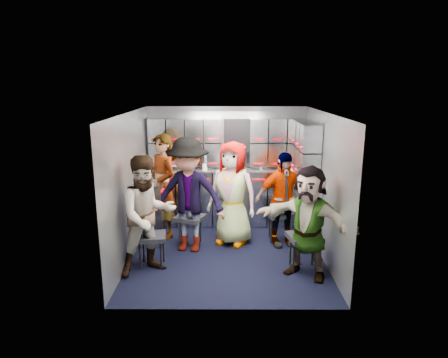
{
  "coord_description": "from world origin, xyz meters",
  "views": [
    {
      "loc": [
        -0.02,
        -5.56,
        2.53
      ],
      "look_at": [
        -0.04,
        0.35,
        1.08
      ],
      "focal_mm": 32.0,
      "sensor_mm": 36.0,
      "label": 1
    }
  ],
  "objects_px": {
    "jump_seat_near_left": "(151,238)",
    "jump_seat_mid_left": "(190,219)",
    "jump_seat_near_right": "(304,239)",
    "attendant_arc_b": "(188,195)",
    "attendant_arc_e": "(308,222)",
    "jump_seat_mid_right": "(280,215)",
    "attendant_arc_c": "(233,193)",
    "jump_seat_center": "(232,214)",
    "attendant_standing": "(163,186)",
    "attendant_arc_a": "(148,215)",
    "attendant_arc_d": "(282,199)"
  },
  "relations": [
    {
      "from": "jump_seat_mid_left",
      "to": "jump_seat_center",
      "type": "height_order",
      "value": "jump_seat_mid_left"
    },
    {
      "from": "jump_seat_center",
      "to": "attendant_arc_a",
      "type": "distance_m",
      "value": 1.7
    },
    {
      "from": "jump_seat_near_left",
      "to": "jump_seat_mid_left",
      "type": "bearing_deg",
      "value": 57.3
    },
    {
      "from": "attendant_arc_b",
      "to": "attendant_arc_c",
      "type": "bearing_deg",
      "value": 34.04
    },
    {
      "from": "attendant_arc_b",
      "to": "attendant_arc_a",
      "type": "bearing_deg",
      "value": -111.55
    },
    {
      "from": "attendant_arc_e",
      "to": "attendant_standing",
      "type": "bearing_deg",
      "value": 178.62
    },
    {
      "from": "jump_seat_near_left",
      "to": "jump_seat_mid_left",
      "type": "relative_size",
      "value": 0.88
    },
    {
      "from": "jump_seat_near_left",
      "to": "jump_seat_mid_right",
      "type": "distance_m",
      "value": 2.13
    },
    {
      "from": "jump_seat_mid_left",
      "to": "jump_seat_mid_right",
      "type": "distance_m",
      "value": 1.46
    },
    {
      "from": "attendant_arc_c",
      "to": "attendant_arc_b",
      "type": "bearing_deg",
      "value": -132.31
    },
    {
      "from": "attendant_standing",
      "to": "attendant_arc_c",
      "type": "xyz_separation_m",
      "value": [
        1.14,
        -0.29,
        -0.04
      ]
    },
    {
      "from": "attendant_arc_a",
      "to": "attendant_arc_b",
      "type": "relative_size",
      "value": 0.93
    },
    {
      "from": "jump_seat_mid_right",
      "to": "attendant_arc_a",
      "type": "distance_m",
      "value": 2.25
    },
    {
      "from": "jump_seat_center",
      "to": "attendant_arc_d",
      "type": "xyz_separation_m",
      "value": [
        0.77,
        -0.25,
        0.33
      ]
    },
    {
      "from": "jump_seat_mid_left",
      "to": "attendant_arc_e",
      "type": "bearing_deg",
      "value": -31.86
    },
    {
      "from": "jump_seat_near_left",
      "to": "attendant_standing",
      "type": "distance_m",
      "value": 1.21
    },
    {
      "from": "attendant_arc_b",
      "to": "attendant_arc_c",
      "type": "height_order",
      "value": "attendant_arc_b"
    },
    {
      "from": "jump_seat_center",
      "to": "jump_seat_near_left",
      "type": "bearing_deg",
      "value": -138.3
    },
    {
      "from": "jump_seat_near_left",
      "to": "attendant_standing",
      "type": "height_order",
      "value": "attendant_standing"
    },
    {
      "from": "attendant_arc_a",
      "to": "attendant_arc_e",
      "type": "xyz_separation_m",
      "value": [
        2.1,
        -0.1,
        -0.06
      ]
    },
    {
      "from": "jump_seat_near_left",
      "to": "attendant_arc_a",
      "type": "xyz_separation_m",
      "value": [
        -0.0,
        -0.18,
        0.4
      ]
    },
    {
      "from": "attendant_standing",
      "to": "attendant_arc_c",
      "type": "relative_size",
      "value": 1.05
    },
    {
      "from": "jump_seat_near_right",
      "to": "attendant_arc_a",
      "type": "distance_m",
      "value": 2.13
    },
    {
      "from": "attendant_arc_c",
      "to": "attendant_arc_e",
      "type": "distance_m",
      "value": 1.47
    },
    {
      "from": "jump_seat_near_left",
      "to": "attendant_arc_e",
      "type": "relative_size",
      "value": 0.31
    },
    {
      "from": "jump_seat_near_left",
      "to": "jump_seat_near_right",
      "type": "xyz_separation_m",
      "value": [
        2.1,
        -0.1,
        0.03
      ]
    },
    {
      "from": "attendant_arc_e",
      "to": "attendant_arc_d",
      "type": "bearing_deg",
      "value": 132.72
    },
    {
      "from": "jump_seat_mid_right",
      "to": "attendant_arc_c",
      "type": "xyz_separation_m",
      "value": [
        -0.77,
        -0.11,
        0.39
      ]
    },
    {
      "from": "attendant_arc_b",
      "to": "attendant_standing",
      "type": "bearing_deg",
      "value": 140.5
    },
    {
      "from": "attendant_standing",
      "to": "attendant_arc_c",
      "type": "distance_m",
      "value": 1.18
    },
    {
      "from": "jump_seat_mid_left",
      "to": "attendant_arc_a",
      "type": "height_order",
      "value": "attendant_arc_a"
    },
    {
      "from": "attendant_arc_c",
      "to": "attendant_arc_e",
      "type": "height_order",
      "value": "attendant_arc_c"
    },
    {
      "from": "jump_seat_mid_left",
      "to": "attendant_standing",
      "type": "height_order",
      "value": "attendant_standing"
    },
    {
      "from": "attendant_arc_c",
      "to": "attendant_arc_d",
      "type": "xyz_separation_m",
      "value": [
        0.77,
        -0.07,
        -0.08
      ]
    },
    {
      "from": "jump_seat_mid_left",
      "to": "attendant_arc_c",
      "type": "relative_size",
      "value": 0.32
    },
    {
      "from": "jump_seat_near_right",
      "to": "attendant_arc_b",
      "type": "height_order",
      "value": "attendant_arc_b"
    },
    {
      "from": "attendant_arc_a",
      "to": "attendant_arc_c",
      "type": "distance_m",
      "value": 1.53
    },
    {
      "from": "attendant_standing",
      "to": "attendant_arc_b",
      "type": "bearing_deg",
      "value": -0.03
    },
    {
      "from": "attendant_arc_c",
      "to": "attendant_arc_e",
      "type": "xyz_separation_m",
      "value": [
        0.96,
        -1.12,
        -0.07
      ]
    },
    {
      "from": "jump_seat_near_left",
      "to": "attendant_arc_e",
      "type": "distance_m",
      "value": 2.15
    },
    {
      "from": "attendant_arc_a",
      "to": "jump_seat_mid_left",
      "type": "bearing_deg",
      "value": 32.35
    },
    {
      "from": "attendant_arc_d",
      "to": "attendant_arc_e",
      "type": "xyz_separation_m",
      "value": [
        0.19,
        -1.05,
        0.0
      ]
    },
    {
      "from": "jump_seat_mid_right",
      "to": "attendant_arc_b",
      "type": "height_order",
      "value": "attendant_arc_b"
    },
    {
      "from": "jump_seat_near_right",
      "to": "attendant_arc_b",
      "type": "xyz_separation_m",
      "value": [
        -1.63,
        0.65,
        0.43
      ]
    },
    {
      "from": "attendant_arc_c",
      "to": "attendant_arc_e",
      "type": "relative_size",
      "value": 1.09
    },
    {
      "from": "attendant_arc_d",
      "to": "attendant_arc_e",
      "type": "height_order",
      "value": "attendant_arc_e"
    },
    {
      "from": "jump_seat_center",
      "to": "jump_seat_near_right",
      "type": "bearing_deg",
      "value": -49.26
    },
    {
      "from": "jump_seat_mid_right",
      "to": "attendant_arc_b",
      "type": "distance_m",
      "value": 1.56
    },
    {
      "from": "jump_seat_mid_right",
      "to": "attendant_standing",
      "type": "bearing_deg",
      "value": 174.61
    },
    {
      "from": "jump_seat_near_left",
      "to": "attendant_arc_c",
      "type": "height_order",
      "value": "attendant_arc_c"
    }
  ]
}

